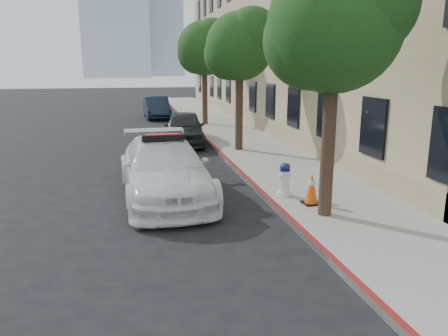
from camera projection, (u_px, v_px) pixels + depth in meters
ground at (186, 202)px, 11.25m from camera, size 120.00×120.00×0.00m
sidewalk at (233, 135)px, 21.48m from camera, size 3.20×50.00×0.15m
curb_strip at (202, 136)px, 21.16m from camera, size 0.12×50.00×0.15m
building at (305, 39)px, 26.25m from camera, size 8.00×36.00×10.00m
tower_right at (158, 4)px, 136.45m from camera, size 14.00×14.00×44.00m
tree_near at (336, 24)px, 8.95m from camera, size 2.92×2.82×5.62m
tree_mid at (240, 46)px, 16.58m from camera, size 2.77×2.64×5.43m
tree_far at (205, 48)px, 24.14m from camera, size 3.10×3.00×5.81m
police_car at (164, 169)px, 11.54m from camera, size 2.41×5.44×1.70m
parked_car_mid at (184, 128)px, 19.31m from camera, size 2.20×4.46×1.46m
parked_car_far at (157, 107)px, 28.94m from camera, size 1.66×4.35×1.42m
fire_hydrant at (285, 180)px, 11.21m from camera, size 0.37×0.33×0.87m
traffic_cone at (312, 189)px, 10.56m from camera, size 0.43×0.43×0.77m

